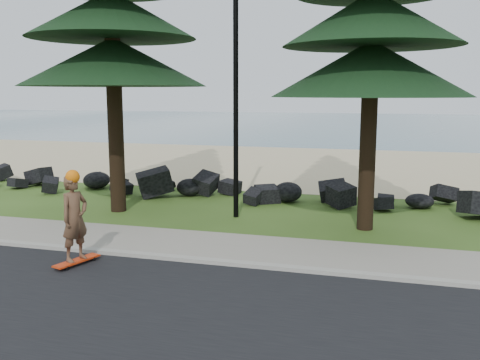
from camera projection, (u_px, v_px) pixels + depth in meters
The scene contains 9 objects.
ground at pixel (195, 249), 11.75m from camera, with size 160.00×160.00×0.00m, color #35531A.
road at pixel (82, 338), 7.48m from camera, with size 160.00×7.00×0.02m, color black.
kerb at pixel (180, 259), 10.89m from camera, with size 160.00×0.20×0.10m, color #A6A195.
sidewalk at pixel (198, 245), 11.94m from camera, with size 160.00×2.00×0.08m, color #A09685.
beach_sand at pixel (302, 164), 25.52m from camera, with size 160.00×15.00×0.01m, color #CBB787.
ocean at pixel (355, 123), 60.17m from camera, with size 160.00×58.00×0.01m, color #3D6774.
seawall_boulders at pixel (257, 200), 17.07m from camera, with size 60.00×2.40×1.10m, color black, non-canonical shape.
lamp_post at pixel (236, 64), 14.12m from camera, with size 0.25×0.14×8.14m.
skateboarder at pixel (75, 219), 10.46m from camera, with size 0.56×1.05×1.91m.
Camera 1 is at (4.05, -10.65, 3.40)m, focal length 40.00 mm.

